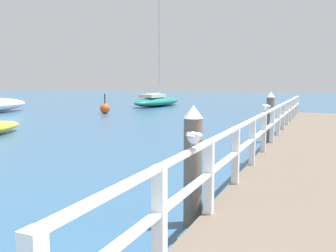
{
  "coord_description": "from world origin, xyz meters",
  "views": [
    {
      "loc": [
        0.04,
        -0.62,
        2.17
      ],
      "look_at": [
        -4.23,
        9.38,
        0.87
      ],
      "focal_mm": 39.01,
      "sensor_mm": 36.0,
      "label": 1
    }
  ],
  "objects_px": {
    "dock_piling_far": "(270,117)",
    "seagull_background": "(266,107)",
    "dock_piling_near": "(193,165)",
    "boat_4": "(157,101)",
    "channel_buoy": "(105,108)",
    "seagull_foreground": "(194,137)"
  },
  "relations": [
    {
      "from": "dock_piling_far",
      "to": "seagull_background",
      "type": "xyz_separation_m",
      "value": [
        0.38,
        -3.71,
        0.6
      ]
    },
    {
      "from": "seagull_background",
      "to": "dock_piling_near",
      "type": "bearing_deg",
      "value": 103.34
    },
    {
      "from": "seagull_background",
      "to": "dock_piling_far",
      "type": "bearing_deg",
      "value": -66.36
    },
    {
      "from": "boat_4",
      "to": "seagull_background",
      "type": "bearing_deg",
      "value": -53.99
    },
    {
      "from": "seagull_background",
      "to": "channel_buoy",
      "type": "bearing_deg",
      "value": -25.22
    },
    {
      "from": "boat_4",
      "to": "seagull_foreground",
      "type": "bearing_deg",
      "value": -60.01
    },
    {
      "from": "seagull_foreground",
      "to": "channel_buoy",
      "type": "height_order",
      "value": "seagull_foreground"
    },
    {
      "from": "dock_piling_near",
      "to": "dock_piling_far",
      "type": "bearing_deg",
      "value": 90.0
    },
    {
      "from": "seagull_background",
      "to": "channel_buoy",
      "type": "relative_size",
      "value": 0.33
    },
    {
      "from": "boat_4",
      "to": "channel_buoy",
      "type": "bearing_deg",
      "value": -85.92
    },
    {
      "from": "dock_piling_far",
      "to": "seagull_foreground",
      "type": "height_order",
      "value": "dock_piling_far"
    },
    {
      "from": "dock_piling_near",
      "to": "channel_buoy",
      "type": "distance_m",
      "value": 20.82
    },
    {
      "from": "dock_piling_near",
      "to": "dock_piling_far",
      "type": "xyz_separation_m",
      "value": [
        0.0,
        8.51,
        0.0
      ]
    },
    {
      "from": "dock_piling_near",
      "to": "boat_4",
      "type": "xyz_separation_m",
      "value": [
        -12.35,
        25.41,
        -0.45
      ]
    },
    {
      "from": "dock_piling_near",
      "to": "dock_piling_far",
      "type": "distance_m",
      "value": 8.51
    },
    {
      "from": "dock_piling_near",
      "to": "seagull_foreground",
      "type": "relative_size",
      "value": 4.54
    },
    {
      "from": "dock_piling_near",
      "to": "seagull_background",
      "type": "bearing_deg",
      "value": 85.5
    },
    {
      "from": "dock_piling_far",
      "to": "dock_piling_near",
      "type": "bearing_deg",
      "value": -90.0
    },
    {
      "from": "dock_piling_far",
      "to": "seagull_background",
      "type": "distance_m",
      "value": 3.78
    },
    {
      "from": "boat_4",
      "to": "channel_buoy",
      "type": "relative_size",
      "value": 7.03
    },
    {
      "from": "dock_piling_far",
      "to": "seagull_background",
      "type": "bearing_deg",
      "value": -84.19
    },
    {
      "from": "boat_4",
      "to": "channel_buoy",
      "type": "height_order",
      "value": "boat_4"
    }
  ]
}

